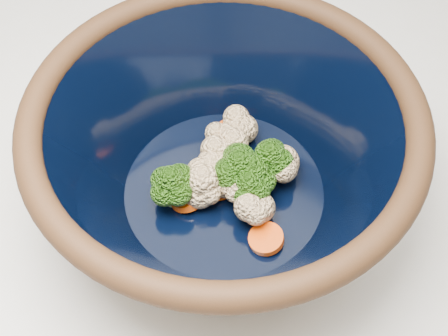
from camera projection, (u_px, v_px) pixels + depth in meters
counter at (161, 328)px, 0.96m from camera, size 1.20×1.20×0.90m
mixing_bowl at (224, 158)px, 0.50m from camera, size 0.33×0.33×0.13m
vegetable_pile at (235, 172)px, 0.52m from camera, size 0.12×0.12×0.05m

